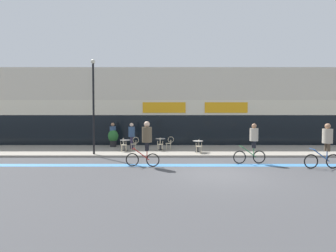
% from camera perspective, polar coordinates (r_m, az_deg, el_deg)
% --- Properties ---
extents(ground_plane, '(120.00, 120.00, 0.00)m').
position_cam_1_polar(ground_plane, '(11.35, 11.37, -10.31)').
color(ground_plane, '#424244').
extents(sidewalk_slab, '(40.00, 5.50, 0.12)m').
position_cam_1_polar(sidewalk_slab, '(18.40, 6.99, -5.28)').
color(sidewalk_slab, gray).
rests_on(sidewalk_slab, ground).
extents(storefront_facade, '(40.00, 4.06, 6.32)m').
position_cam_1_polar(storefront_facade, '(22.95, 5.63, 3.91)').
color(storefront_facade, beige).
rests_on(storefront_facade, ground).
extents(bike_lane_stripe, '(36.00, 0.70, 0.01)m').
position_cam_1_polar(bike_lane_stripe, '(13.32, 9.65, -8.42)').
color(bike_lane_stripe, '#3D7AB7').
rests_on(bike_lane_stripe, ground).
extents(bistro_table_0, '(0.71, 0.71, 0.72)m').
position_cam_1_polar(bistro_table_0, '(17.94, -9.08, -3.64)').
color(bistro_table_0, black).
rests_on(bistro_table_0, sidewalk_slab).
extents(bistro_table_1, '(0.66, 0.66, 0.77)m').
position_cam_1_polar(bistro_table_1, '(18.10, -1.43, -3.45)').
color(bistro_table_1, black).
rests_on(bistro_table_1, sidewalk_slab).
extents(bistro_table_2, '(0.66, 0.66, 0.73)m').
position_cam_1_polar(bistro_table_2, '(17.06, 6.74, -3.92)').
color(bistro_table_2, black).
rests_on(bistro_table_2, sidewalk_slab).
extents(cafe_chair_0_near, '(0.40, 0.57, 0.90)m').
position_cam_1_polar(cafe_chair_0_near, '(17.33, -9.41, -3.84)').
color(cafe_chair_0_near, beige).
rests_on(cafe_chair_0_near, sidewalk_slab).
extents(cafe_chair_0_side, '(0.59, 0.44, 0.90)m').
position_cam_1_polar(cafe_chair_0_side, '(17.86, -7.09, -3.65)').
color(cafe_chair_0_side, beige).
rests_on(cafe_chair_0_side, sidewalk_slab).
extents(cafe_chair_1_near, '(0.40, 0.58, 0.90)m').
position_cam_1_polar(cafe_chair_1_near, '(17.48, -1.49, -3.76)').
color(cafe_chair_1_near, beige).
rests_on(cafe_chair_1_near, sidewalk_slab).
extents(cafe_chair_1_side, '(0.59, 0.42, 0.90)m').
position_cam_1_polar(cafe_chair_1_side, '(18.10, 0.55, -3.55)').
color(cafe_chair_1_side, beige).
rests_on(cafe_chair_1_side, sidewalk_slab).
extents(cafe_chair_2_near, '(0.44, 0.59, 0.90)m').
position_cam_1_polar(cafe_chair_2_near, '(16.44, 6.95, -4.15)').
color(cafe_chair_2_near, beige).
rests_on(cafe_chair_2_near, sidewalk_slab).
extents(planter_pot, '(0.77, 0.77, 1.28)m').
position_cam_1_polar(planter_pot, '(20.20, -11.63, -2.42)').
color(planter_pot, '#232326').
rests_on(planter_pot, sidewalk_slab).
extents(lamp_post, '(0.26, 0.26, 5.74)m').
position_cam_1_polar(lamp_post, '(16.58, -15.71, 5.40)').
color(lamp_post, black).
rests_on(lamp_post, sidewalk_slab).
extents(cyclist_0, '(1.65, 0.56, 2.19)m').
position_cam_1_polar(cyclist_0, '(12.67, -4.56, -2.91)').
color(cyclist_0, black).
rests_on(cyclist_0, ground).
extents(cyclist_1, '(1.72, 0.49, 2.11)m').
position_cam_1_polar(cyclist_1, '(14.23, 31.40, -3.06)').
color(cyclist_1, black).
rests_on(cyclist_1, ground).
extents(cyclist_2, '(1.71, 0.52, 2.07)m').
position_cam_1_polar(cyclist_2, '(14.15, 18.19, -3.00)').
color(cyclist_2, black).
rests_on(cyclist_2, ground).
extents(pedestrian_near_end, '(0.54, 0.54, 1.83)m').
position_cam_1_polar(pedestrian_near_end, '(18.96, -7.70, -1.58)').
color(pedestrian_near_end, '#382D47').
rests_on(pedestrian_near_end, sidewalk_slab).
extents(pedestrian_far_end, '(0.55, 0.55, 1.81)m').
position_cam_1_polar(pedestrian_far_end, '(20.27, -11.70, -1.40)').
color(pedestrian_far_end, black).
rests_on(pedestrian_far_end, sidewalk_slab).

